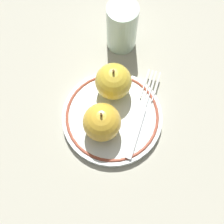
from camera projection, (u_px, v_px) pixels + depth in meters
The scene contains 6 objects.
ground_plane at pixel (114, 121), 0.63m from camera, with size 2.00×2.00×0.00m, color #B2B09D.
plate at pixel (112, 117), 0.62m from camera, with size 0.20×0.20×0.02m.
apple_red_whole at pixel (102, 123), 0.57m from camera, with size 0.07×0.07×0.08m.
apple_second_whole at pixel (113, 82), 0.60m from camera, with size 0.07×0.07×0.08m.
fork at pixel (141, 115), 0.61m from camera, with size 0.11×0.18×0.00m.
drinking_glass at pixel (122, 27), 0.64m from camera, with size 0.06×0.06×0.11m, color silver.
Camera 1 is at (-0.15, 0.15, 0.59)m, focal length 50.00 mm.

